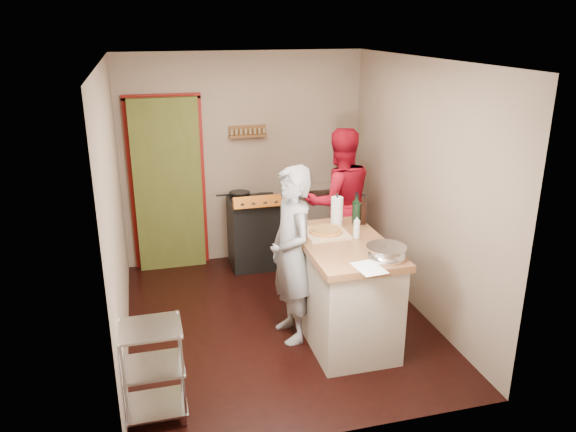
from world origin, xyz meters
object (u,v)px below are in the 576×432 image
at_px(wire_shelving, 152,368).
at_px(stove, 254,232).
at_px(island, 344,288).
at_px(person_red, 339,202).
at_px(person_stripe, 291,255).

bearing_deg(wire_shelving, stove, 63.15).
bearing_deg(island, person_red, 72.30).
relative_size(island, person_red, 0.80).
xyz_separation_m(wire_shelving, island, (1.81, 0.74, 0.08)).
distance_m(wire_shelving, island, 1.96).
bearing_deg(island, stove, 104.42).
xyz_separation_m(wire_shelving, person_stripe, (1.33, 0.88, 0.42)).
distance_m(stove, person_red, 1.13).
height_order(wire_shelving, person_stripe, person_stripe).
distance_m(wire_shelving, person_red, 3.20).
bearing_deg(wire_shelving, person_stripe, 33.36).
xyz_separation_m(person_stripe, person_red, (0.95, 1.33, 0.03)).
distance_m(island, person_stripe, 0.60).
bearing_deg(stove, person_stripe, -89.87).
height_order(wire_shelving, person_red, person_red).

